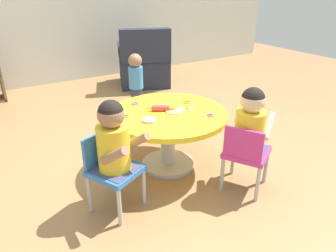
% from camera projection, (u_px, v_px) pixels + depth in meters
% --- Properties ---
extents(ground_plane, '(10.00, 10.00, 0.00)m').
position_uv_depth(ground_plane, '(168.00, 165.00, 2.70)').
color(ground_plane, '#9E7247').
extents(craft_table, '(0.94, 0.94, 0.49)m').
position_uv_depth(craft_table, '(168.00, 124.00, 2.54)').
color(craft_table, silver).
rests_on(craft_table, ground).
extents(child_chair_left, '(0.40, 0.40, 0.54)m').
position_uv_depth(child_chair_left, '(111.00, 168.00, 2.09)').
color(child_chair_left, '#B7B7BC').
rests_on(child_chair_left, ground).
extents(seated_child_left, '(0.39, 0.43, 0.51)m').
position_uv_depth(seated_child_left, '(114.00, 139.00, 1.98)').
color(seated_child_left, '#3F4772').
rests_on(seated_child_left, ground).
extents(child_chair_right, '(0.41, 0.41, 0.54)m').
position_uv_depth(child_chair_right, '(245.00, 153.00, 2.27)').
color(child_chair_right, '#B7B7BC').
rests_on(child_chair_right, ground).
extents(seated_child_right, '(0.43, 0.41, 0.51)m').
position_uv_depth(seated_child_right, '(250.00, 123.00, 2.20)').
color(seated_child_right, '#3F4772').
rests_on(seated_child_right, ground).
extents(armchair_dark, '(0.91, 0.92, 0.85)m').
position_uv_depth(armchair_dark, '(144.00, 64.00, 4.67)').
color(armchair_dark, '#232838').
rests_on(armchair_dark, ground).
extents(toddler_standing, '(0.17, 0.17, 0.67)m').
position_uv_depth(toddler_standing, '(136.00, 80.00, 3.76)').
color(toddler_standing, '#33384C').
rests_on(toddler_standing, ground).
extents(rolling_pin, '(0.21, 0.13, 0.05)m').
position_uv_depth(rolling_pin, '(161.00, 108.00, 2.51)').
color(rolling_pin, '#D83F3F').
rests_on(rolling_pin, craft_table).
extents(craft_scissors, '(0.14, 0.10, 0.01)m').
position_uv_depth(craft_scissors, '(183.00, 109.00, 2.55)').
color(craft_scissors, silver).
rests_on(craft_scissors, craft_table).
extents(playdough_blob_0, '(0.11, 0.11, 0.02)m').
position_uv_depth(playdough_blob_0, '(149.00, 120.00, 2.33)').
color(playdough_blob_0, pink).
rests_on(playdough_blob_0, craft_table).
extents(playdough_blob_1, '(0.13, 0.13, 0.01)m').
position_uv_depth(playdough_blob_1, '(174.00, 111.00, 2.50)').
color(playdough_blob_1, '#F2CC72').
rests_on(playdough_blob_1, craft_table).
extents(cookie_cutter_0, '(0.05, 0.05, 0.01)m').
position_uv_depth(cookie_cutter_0, '(125.00, 116.00, 2.41)').
color(cookie_cutter_0, '#4CB259').
rests_on(cookie_cutter_0, craft_table).
extents(cookie_cutter_1, '(0.05, 0.05, 0.01)m').
position_uv_depth(cookie_cutter_1, '(210.00, 115.00, 2.43)').
color(cookie_cutter_1, '#D83FA5').
rests_on(cookie_cutter_1, craft_table).
extents(cookie_cutter_2, '(0.06, 0.06, 0.01)m').
position_uv_depth(cookie_cutter_2, '(135.00, 104.00, 2.66)').
color(cookie_cutter_2, '#D83FA5').
rests_on(cookie_cutter_2, craft_table).
extents(cookie_cutter_3, '(0.06, 0.06, 0.01)m').
position_uv_depth(cookie_cutter_3, '(187.00, 102.00, 2.69)').
color(cookie_cutter_3, orange).
rests_on(cookie_cutter_3, craft_table).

